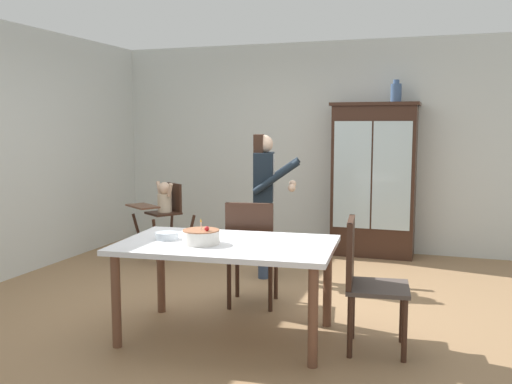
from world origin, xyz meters
name	(u,v)px	position (x,y,z in m)	size (l,w,h in m)	color
ground_plane	(239,303)	(0.00, 0.00, 0.00)	(6.24, 6.24, 0.00)	#93704C
wall_back	(307,146)	(0.00, 2.63, 1.35)	(5.32, 0.06, 2.70)	silver
wall_left	(1,152)	(-2.63, 0.00, 1.35)	(0.06, 5.32, 2.70)	silver
china_cabinet	(374,179)	(0.91, 2.37, 0.96)	(1.06, 0.48, 1.90)	#382116
ceramic_vase	(396,92)	(1.15, 2.37, 2.02)	(0.13, 0.13, 0.27)	#3D567F
high_chair_with_toddler	(164,206)	(-1.45, 1.31, 0.65)	(0.80, 0.85, 0.95)	#382116
adult_person	(265,187)	(-0.07, 0.98, 0.97)	(0.59, 0.57, 1.53)	#33425B
dining_table	(227,253)	(0.19, -0.78, 0.66)	(1.71, 1.13, 0.74)	silver
birthday_cake	(201,237)	(0.03, -0.89, 0.79)	(0.28, 0.28, 0.19)	white
serving_bowl	(167,236)	(-0.30, -0.82, 0.77)	(0.18, 0.18, 0.06)	#B2BCC6
dining_chair_far_side	(251,247)	(0.14, -0.06, 0.56)	(0.50, 0.50, 0.96)	#382116
dining_chair_right_end	(364,275)	(1.22, -0.70, 0.56)	(0.49, 0.49, 0.96)	#382116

